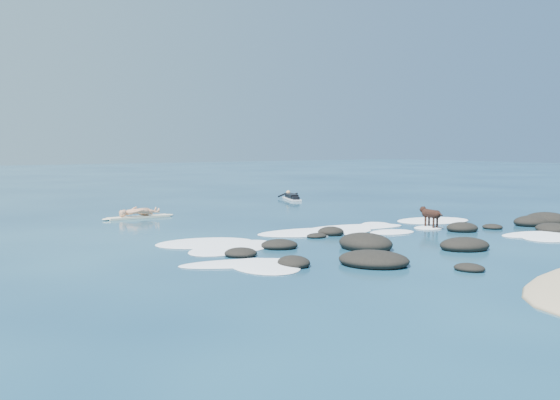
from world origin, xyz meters
TOP-DOWN VIEW (x-y plane):
  - ground at (0.00, 0.00)m, footprint 160.00×160.00m
  - reef_rocks at (0.56, -1.67)m, footprint 13.74×7.05m
  - breaking_foam at (-1.49, 0.59)m, footprint 13.50×7.37m
  - standing_surfer_rig at (-4.79, 8.93)m, footprint 2.89×0.57m
  - paddling_surfer_rig at (4.87, 12.18)m, footprint 1.50×2.42m
  - dog at (2.17, 0.47)m, footprint 0.40×1.18m

SIDE VIEW (x-z plane):
  - ground at x=0.00m, z-range 0.00..0.00m
  - breaking_foam at x=-1.49m, z-range -0.05..0.07m
  - reef_rocks at x=0.56m, z-range -0.18..0.41m
  - paddling_surfer_rig at x=4.87m, z-range -0.07..0.36m
  - dog at x=2.17m, z-range 0.12..0.87m
  - standing_surfer_rig at x=-4.79m, z-range -0.17..1.48m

